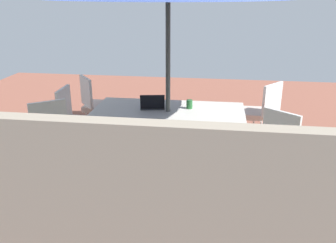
{
  "coord_description": "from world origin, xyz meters",
  "views": [
    {
      "loc": [
        -0.62,
        4.43,
        2.22
      ],
      "look_at": [
        0.0,
        0.0,
        0.58
      ],
      "focal_mm": 38.53,
      "sensor_mm": 36.0,
      "label": 1
    }
  ],
  "objects_px": {
    "chair_northwest": "(272,151)",
    "chair_northeast": "(53,139)",
    "chair_east": "(76,119)",
    "cup": "(189,104)",
    "chair_southwest": "(262,110)",
    "dining_table": "(168,115)",
    "laptop": "(153,105)",
    "chair_southeast": "(96,103)"
  },
  "relations": [
    {
      "from": "chair_northwest",
      "to": "chair_northeast",
      "type": "distance_m",
      "value": 2.53
    },
    {
      "from": "chair_east",
      "to": "cup",
      "type": "relative_size",
      "value": 8.34
    },
    {
      "from": "chair_southwest",
      "to": "cup",
      "type": "relative_size",
      "value": 8.34
    },
    {
      "from": "cup",
      "to": "chair_northeast",
      "type": "bearing_deg",
      "value": 29.37
    },
    {
      "from": "chair_southwest",
      "to": "chair_northeast",
      "type": "bearing_deg",
      "value": -21.12
    },
    {
      "from": "dining_table",
      "to": "cup",
      "type": "relative_size",
      "value": 16.94
    },
    {
      "from": "laptop",
      "to": "cup",
      "type": "height_order",
      "value": "laptop"
    },
    {
      "from": "chair_southwest",
      "to": "chair_northeast",
      "type": "height_order",
      "value": "same"
    },
    {
      "from": "chair_northeast",
      "to": "chair_east",
      "type": "relative_size",
      "value": 1.0
    },
    {
      "from": "cup",
      "to": "laptop",
      "type": "bearing_deg",
      "value": 9.18
    },
    {
      "from": "chair_southeast",
      "to": "cup",
      "type": "relative_size",
      "value": 8.34
    },
    {
      "from": "chair_northwest",
      "to": "cup",
      "type": "height_order",
      "value": "chair_northwest"
    },
    {
      "from": "chair_southwest",
      "to": "laptop",
      "type": "distance_m",
      "value": 1.66
    },
    {
      "from": "chair_southeast",
      "to": "laptop",
      "type": "bearing_deg",
      "value": -162.06
    },
    {
      "from": "chair_southwest",
      "to": "dining_table",
      "type": "bearing_deg",
      "value": -21.02
    },
    {
      "from": "chair_southeast",
      "to": "chair_northeast",
      "type": "bearing_deg",
      "value": 139.75
    },
    {
      "from": "chair_northeast",
      "to": "chair_southeast",
      "type": "bearing_deg",
      "value": 51.91
    },
    {
      "from": "dining_table",
      "to": "cup",
      "type": "xyz_separation_m",
      "value": [
        -0.27,
        -0.15,
        0.11
      ]
    },
    {
      "from": "chair_southeast",
      "to": "laptop",
      "type": "xyz_separation_m",
      "value": [
        -1.02,
        0.67,
        0.22
      ]
    },
    {
      "from": "laptop",
      "to": "chair_southeast",
      "type": "bearing_deg",
      "value": -43.19
    },
    {
      "from": "chair_southeast",
      "to": "laptop",
      "type": "distance_m",
      "value": 1.24
    },
    {
      "from": "chair_east",
      "to": "laptop",
      "type": "relative_size",
      "value": 2.75
    },
    {
      "from": "dining_table",
      "to": "chair_northeast",
      "type": "relative_size",
      "value": 2.03
    },
    {
      "from": "chair_southeast",
      "to": "cup",
      "type": "height_order",
      "value": "chair_southeast"
    },
    {
      "from": "chair_southwest",
      "to": "cup",
      "type": "distance_m",
      "value": 1.2
    },
    {
      "from": "chair_northeast",
      "to": "cup",
      "type": "distance_m",
      "value": 1.79
    },
    {
      "from": "chair_northwest",
      "to": "laptop",
      "type": "relative_size",
      "value": 2.75
    },
    {
      "from": "dining_table",
      "to": "cup",
      "type": "height_order",
      "value": "cup"
    },
    {
      "from": "laptop",
      "to": "cup",
      "type": "distance_m",
      "value": 0.49
    },
    {
      "from": "chair_east",
      "to": "dining_table",
      "type": "bearing_deg",
      "value": -92.23
    },
    {
      "from": "chair_southwest",
      "to": "chair_east",
      "type": "xyz_separation_m",
      "value": [
        2.58,
        0.73,
        0.0
      ]
    },
    {
      "from": "dining_table",
      "to": "chair_southeast",
      "type": "distance_m",
      "value": 1.45
    },
    {
      "from": "chair_northwest",
      "to": "cup",
      "type": "distance_m",
      "value": 1.33
    },
    {
      "from": "chair_northwest",
      "to": "chair_northeast",
      "type": "height_order",
      "value": "same"
    },
    {
      "from": "dining_table",
      "to": "chair_southeast",
      "type": "relative_size",
      "value": 2.03
    },
    {
      "from": "chair_northwest",
      "to": "laptop",
      "type": "xyz_separation_m",
      "value": [
        1.47,
        -0.8,
        0.22
      ]
    },
    {
      "from": "chair_northeast",
      "to": "chair_northwest",
      "type": "bearing_deg",
      "value": -36.51
    },
    {
      "from": "chair_northwest",
      "to": "chair_northeast",
      "type": "bearing_deg",
      "value": -141.21
    },
    {
      "from": "dining_table",
      "to": "laptop",
      "type": "bearing_deg",
      "value": -19.13
    },
    {
      "from": "cup",
      "to": "chair_southwest",
      "type": "bearing_deg",
      "value": -150.69
    },
    {
      "from": "chair_east",
      "to": "cup",
      "type": "xyz_separation_m",
      "value": [
        -1.55,
        -0.15,
        0.23
      ]
    },
    {
      "from": "chair_southwest",
      "to": "cup",
      "type": "xyz_separation_m",
      "value": [
        1.03,
        0.58,
        0.23
      ]
    }
  ]
}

